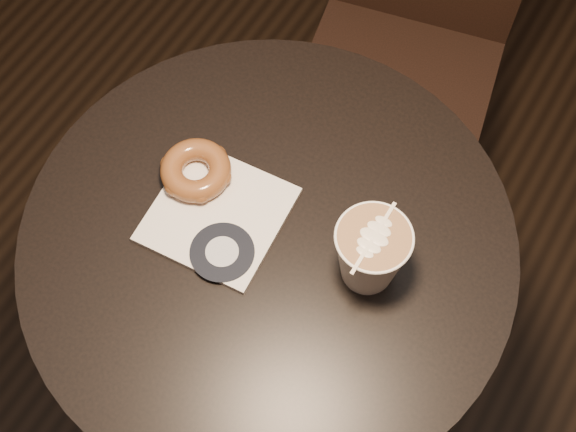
{
  "coord_description": "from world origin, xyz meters",
  "views": [
    {
      "loc": [
        0.27,
        -0.39,
        1.76
      ],
      "look_at": [
        0.01,
        0.03,
        0.79
      ],
      "focal_mm": 50.0,
      "sensor_mm": 36.0,
      "label": 1
    }
  ],
  "objects_px": {
    "cafe_table": "(270,291)",
    "doughnut": "(196,170)",
    "pastry_bag": "(218,214)",
    "latte_cup": "(370,255)",
    "chair": "(414,16)"
  },
  "relations": [
    {
      "from": "cafe_table",
      "to": "doughnut",
      "type": "relative_size",
      "value": 7.36
    },
    {
      "from": "pastry_bag",
      "to": "doughnut",
      "type": "distance_m",
      "value": 0.07
    },
    {
      "from": "latte_cup",
      "to": "doughnut",
      "type": "bearing_deg",
      "value": 179.83
    },
    {
      "from": "cafe_table",
      "to": "latte_cup",
      "type": "height_order",
      "value": "latte_cup"
    },
    {
      "from": "cafe_table",
      "to": "chair",
      "type": "bearing_deg",
      "value": 95.78
    },
    {
      "from": "cafe_table",
      "to": "pastry_bag",
      "type": "bearing_deg",
      "value": -175.84
    },
    {
      "from": "cafe_table",
      "to": "doughnut",
      "type": "distance_m",
      "value": 0.26
    },
    {
      "from": "pastry_bag",
      "to": "cafe_table",
      "type": "bearing_deg",
      "value": -0.29
    },
    {
      "from": "cafe_table",
      "to": "pastry_bag",
      "type": "height_order",
      "value": "pastry_bag"
    },
    {
      "from": "cafe_table",
      "to": "chair",
      "type": "distance_m",
      "value": 0.64
    },
    {
      "from": "chair",
      "to": "latte_cup",
      "type": "relative_size",
      "value": 8.55
    },
    {
      "from": "cafe_table",
      "to": "latte_cup",
      "type": "distance_m",
      "value": 0.29
    },
    {
      "from": "cafe_table",
      "to": "latte_cup",
      "type": "bearing_deg",
      "value": 11.33
    },
    {
      "from": "cafe_table",
      "to": "chair",
      "type": "height_order",
      "value": "chair"
    },
    {
      "from": "cafe_table",
      "to": "pastry_bag",
      "type": "xyz_separation_m",
      "value": [
        -0.08,
        -0.01,
        0.2
      ]
    }
  ]
}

